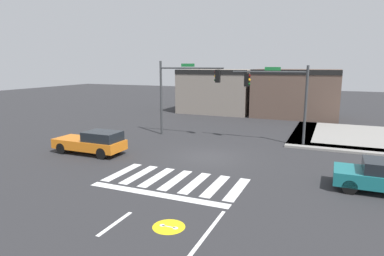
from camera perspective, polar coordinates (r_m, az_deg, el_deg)
ground_plane at (r=20.70m, az=2.67°, el=-4.99°), size 120.00×120.00×0.00m
crosswalk_near at (r=16.76m, az=-2.80°, el=-8.84°), size 6.81×3.07×0.01m
bike_detector_marking at (r=12.31m, az=-3.98°, el=-16.46°), size 1.17×1.17×0.01m
curb_corner_northeast at (r=28.68m, az=25.78°, el=-1.45°), size 10.00×10.60×0.15m
storefront_row at (r=38.49m, az=10.62°, el=6.05°), size 17.48×5.87×5.10m
traffic_signal_northwest at (r=26.05m, az=-1.32°, el=7.30°), size 5.31×0.32×5.90m
traffic_signal_northeast at (r=24.19m, az=14.48°, el=6.26°), size 5.27×0.32×5.57m
car_orange at (r=22.17m, az=-16.58°, el=-2.33°), size 4.64×1.79×1.51m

